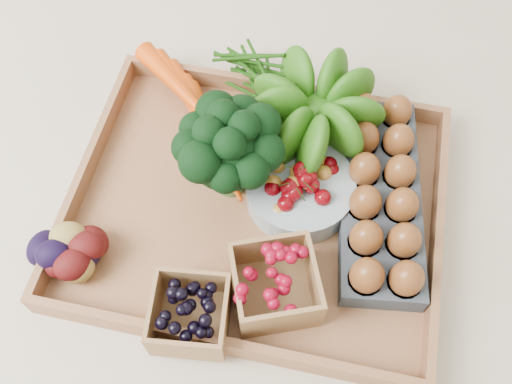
% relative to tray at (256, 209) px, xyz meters
% --- Properties ---
extents(ground, '(4.00, 4.00, 0.00)m').
position_rel_tray_xyz_m(ground, '(0.00, 0.00, -0.01)').
color(ground, beige).
rests_on(ground, ground).
extents(tray, '(0.55, 0.45, 0.01)m').
position_rel_tray_xyz_m(tray, '(0.00, 0.00, 0.00)').
color(tray, '#96633F').
rests_on(tray, ground).
extents(carrots, '(0.24, 0.17, 0.06)m').
position_rel_tray_xyz_m(carrots, '(-0.12, 0.13, 0.04)').
color(carrots, '#DD4507').
rests_on(carrots, tray).
extents(lettuce, '(0.14, 0.14, 0.14)m').
position_rel_tray_xyz_m(lettuce, '(0.06, 0.15, 0.08)').
color(lettuce, '#1F520C').
rests_on(lettuce, tray).
extents(broccoli, '(0.16, 0.16, 0.12)m').
position_rel_tray_xyz_m(broccoli, '(-0.05, 0.03, 0.07)').
color(broccoli, black).
rests_on(broccoli, tray).
extents(cherry_bowl, '(0.16, 0.16, 0.04)m').
position_rel_tray_xyz_m(cherry_bowl, '(0.06, 0.03, 0.03)').
color(cherry_bowl, '#8C9EA5').
rests_on(cherry_bowl, tray).
extents(egg_carton, '(0.16, 0.35, 0.04)m').
position_rel_tray_xyz_m(egg_carton, '(0.18, 0.04, 0.03)').
color(egg_carton, '#3A404A').
rests_on(egg_carton, tray).
extents(potatoes, '(0.14, 0.14, 0.08)m').
position_rel_tray_xyz_m(potatoes, '(-0.23, -0.14, 0.05)').
color(potatoes, '#370809').
rests_on(potatoes, tray).
extents(punnet_blackberry, '(0.11, 0.11, 0.07)m').
position_rel_tray_xyz_m(punnet_blackberry, '(-0.05, -0.19, 0.04)').
color(punnet_blackberry, black).
rests_on(punnet_blackberry, tray).
extents(punnet_raspberry, '(0.15, 0.15, 0.08)m').
position_rel_tray_xyz_m(punnet_raspberry, '(0.05, -0.13, 0.05)').
color(punnet_raspberry, maroon).
rests_on(punnet_raspberry, tray).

